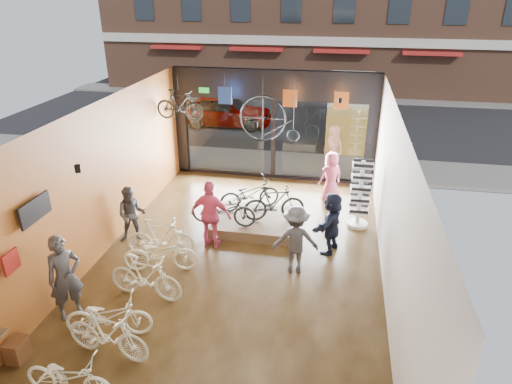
% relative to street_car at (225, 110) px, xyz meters
% --- Properties ---
extents(ground_plane, '(7.00, 12.00, 0.04)m').
position_rel_street_car_xyz_m(ground_plane, '(3.30, -12.00, -0.79)').
color(ground_plane, black).
rests_on(ground_plane, ground).
extents(ceiling, '(7.00, 12.00, 0.04)m').
position_rel_street_car_xyz_m(ceiling, '(3.30, -12.00, 3.05)').
color(ceiling, black).
rests_on(ceiling, ground).
extents(wall_left, '(0.04, 12.00, 3.80)m').
position_rel_street_car_xyz_m(wall_left, '(-0.22, -12.00, 1.13)').
color(wall_left, '#B26725').
rests_on(wall_left, ground).
extents(wall_right, '(0.04, 12.00, 3.80)m').
position_rel_street_car_xyz_m(wall_right, '(6.82, -12.00, 1.13)').
color(wall_right, beige).
rests_on(wall_right, ground).
extents(storefront, '(7.00, 0.26, 3.80)m').
position_rel_street_car_xyz_m(storefront, '(3.30, -6.00, 1.13)').
color(storefront, black).
rests_on(storefront, ground).
extents(exit_sign, '(0.35, 0.06, 0.18)m').
position_rel_street_car_xyz_m(exit_sign, '(0.90, -6.12, 2.28)').
color(exit_sign, '#198C26').
rests_on(exit_sign, storefront).
extents(street_road, '(30.00, 18.00, 0.02)m').
position_rel_street_car_xyz_m(street_road, '(3.30, 3.00, -0.78)').
color(street_road, black).
rests_on(street_road, ground).
extents(sidewalk_near, '(30.00, 2.40, 0.12)m').
position_rel_street_car_xyz_m(sidewalk_near, '(3.30, -4.80, -0.71)').
color(sidewalk_near, slate).
rests_on(sidewalk_near, ground).
extents(sidewalk_far, '(30.00, 2.00, 0.12)m').
position_rel_street_car_xyz_m(sidewalk_far, '(3.30, 7.00, -0.71)').
color(sidewalk_far, slate).
rests_on(sidewalk_far, ground).
extents(street_car, '(4.53, 1.82, 1.54)m').
position_rel_street_car_xyz_m(street_car, '(0.00, 0.00, 0.00)').
color(street_car, gray).
rests_on(street_car, street_road).
extents(box_truck, '(2.09, 6.26, 2.47)m').
position_rel_street_car_xyz_m(box_truck, '(6.01, -1.00, 0.46)').
color(box_truck, silver).
rests_on(box_truck, street_road).
extents(floor_bike_0, '(1.60, 0.59, 0.83)m').
position_rel_street_car_xyz_m(floor_bike_0, '(1.43, -16.16, -0.35)').
color(floor_bike_0, '#F1EDCB').
rests_on(floor_bike_0, ground_plane).
extents(floor_bike_1, '(1.75, 0.70, 1.03)m').
position_rel_street_car_xyz_m(floor_bike_1, '(1.65, -15.20, -0.26)').
color(floor_bike_1, '#F1EDCB').
rests_on(floor_bike_1, ground_plane).
extents(floor_bike_2, '(1.79, 0.93, 0.89)m').
position_rel_street_car_xyz_m(floor_bike_2, '(1.39, -14.66, -0.33)').
color(floor_bike_2, '#F1EDCB').
rests_on(floor_bike_2, ground_plane).
extents(floor_bike_3, '(1.80, 0.71, 1.06)m').
position_rel_street_car_xyz_m(floor_bike_3, '(1.62, -13.41, -0.24)').
color(floor_bike_3, '#F1EDCB').
rests_on(floor_bike_3, ground_plane).
extents(floor_bike_4, '(1.87, 0.99, 0.93)m').
position_rel_street_car_xyz_m(floor_bike_4, '(1.55, -12.35, -0.31)').
color(floor_bike_4, '#F1EDCB').
rests_on(floor_bike_4, ground_plane).
extents(floor_bike_5, '(1.78, 0.77, 1.03)m').
position_rel_street_car_xyz_m(floor_bike_5, '(1.30, -11.73, -0.26)').
color(floor_bike_5, '#F1EDCB').
rests_on(floor_bike_5, ground_plane).
extents(display_platform, '(2.40, 1.80, 0.30)m').
position_rel_street_car_xyz_m(display_platform, '(3.44, -9.83, -0.62)').
color(display_platform, brown).
rests_on(display_platform, ground_plane).
extents(display_bike_left, '(1.83, 0.68, 0.95)m').
position_rel_street_car_xyz_m(display_bike_left, '(2.59, -10.36, 0.00)').
color(display_bike_left, black).
rests_on(display_bike_left, display_platform).
extents(display_bike_mid, '(1.78, 0.98, 1.03)m').
position_rel_street_car_xyz_m(display_bike_mid, '(3.92, -9.83, 0.04)').
color(display_bike_mid, black).
rests_on(display_bike_mid, display_platform).
extents(display_bike_right, '(1.89, 1.44, 0.95)m').
position_rel_street_car_xyz_m(display_bike_right, '(3.11, -9.28, 0.00)').
color(display_bike_right, black).
rests_on(display_bike_right, display_platform).
extents(customer_0, '(0.79, 0.81, 1.87)m').
position_rel_street_car_xyz_m(customer_0, '(0.30, -14.26, 0.17)').
color(customer_0, '#3F3F44').
rests_on(customer_0, ground_plane).
extents(customer_1, '(0.91, 0.80, 1.57)m').
position_rel_street_car_xyz_m(customer_1, '(0.30, -11.16, 0.01)').
color(customer_1, '#3F3F44').
rests_on(customer_1, ground_plane).
extents(customer_2, '(1.14, 0.58, 1.86)m').
position_rel_street_car_xyz_m(customer_2, '(2.45, -11.05, 0.16)').
color(customer_2, '#CC4C72').
rests_on(customer_2, ground_plane).
extents(customer_3, '(1.20, 0.83, 1.71)m').
position_rel_street_car_xyz_m(customer_3, '(4.72, -11.76, 0.08)').
color(customer_3, '#3F3F44').
rests_on(customer_3, ground_plane).
extents(customer_4, '(0.94, 0.86, 1.61)m').
position_rel_street_car_xyz_m(customer_4, '(5.39, -7.56, 0.03)').
color(customer_4, '#CC4C72').
rests_on(customer_4, ground_plane).
extents(customer_5, '(0.95, 1.60, 1.64)m').
position_rel_street_car_xyz_m(customer_5, '(5.52, -10.70, 0.05)').
color(customer_5, '#161C33').
rests_on(customer_5, ground_plane).
extents(sunglasses_rack, '(0.66, 0.58, 1.99)m').
position_rel_street_car_xyz_m(sunglasses_rack, '(6.25, -9.19, 0.22)').
color(sunglasses_rack, white).
rests_on(sunglasses_rack, ground_plane).
extents(wall_merch, '(0.40, 2.40, 2.60)m').
position_rel_street_car_xyz_m(wall_merch, '(-0.08, -15.50, 0.53)').
color(wall_merch, navy).
rests_on(wall_merch, wall_left).
extents(penny_farthing, '(1.83, 0.06, 1.46)m').
position_rel_street_car_xyz_m(penny_farthing, '(3.47, -7.48, 1.73)').
color(penny_farthing, black).
rests_on(penny_farthing, ceiling).
extents(hung_bike, '(1.63, 0.66, 0.95)m').
position_rel_street_car_xyz_m(hung_bike, '(0.60, -7.80, 2.15)').
color(hung_bike, black).
rests_on(hung_bike, ceiling).
extents(jersey_left, '(0.45, 0.03, 0.55)m').
position_rel_street_car_xyz_m(jersey_left, '(1.80, -6.80, 2.28)').
color(jersey_left, '#1E3F99').
rests_on(jersey_left, ceiling).
extents(jersey_mid, '(0.45, 0.03, 0.55)m').
position_rel_street_car_xyz_m(jersey_mid, '(3.93, -6.80, 2.28)').
color(jersey_mid, '#CC5919').
rests_on(jersey_mid, ceiling).
extents(jersey_right, '(0.45, 0.03, 0.55)m').
position_rel_street_car_xyz_m(jersey_right, '(5.53, -6.80, 2.28)').
color(jersey_right, '#CC5919').
rests_on(jersey_right, ceiling).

